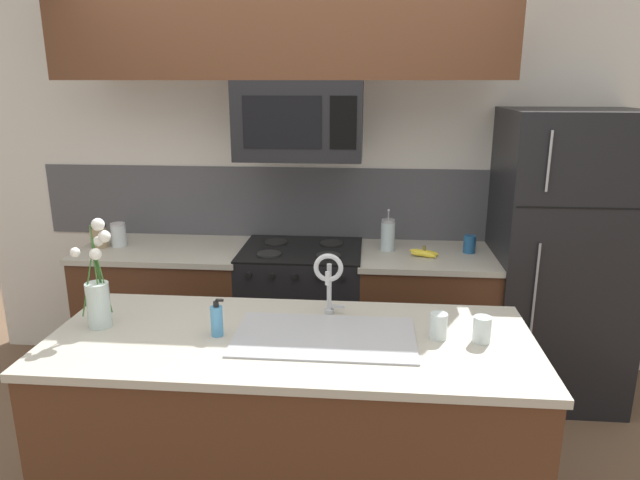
# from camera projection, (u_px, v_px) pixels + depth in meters

# --- Properties ---
(ground_plane) EXTENTS (10.00, 10.00, 0.00)m
(ground_plane) POSITION_uv_depth(u_px,v_px,m) (282.00, 465.00, 2.99)
(ground_plane) COLOR brown
(rear_partition) EXTENTS (5.20, 0.10, 2.60)m
(rear_partition) POSITION_uv_depth(u_px,v_px,m) (352.00, 180.00, 3.84)
(rear_partition) COLOR silver
(rear_partition) RESTS_ON ground
(splash_band) EXTENTS (3.64, 0.01, 0.48)m
(splash_band) POSITION_uv_depth(u_px,v_px,m) (307.00, 203.00, 3.86)
(splash_band) COLOR #4C4C51
(splash_band) RESTS_ON rear_partition
(back_counter_left) EXTENTS (1.06, 0.65, 0.91)m
(back_counter_left) POSITION_uv_depth(u_px,v_px,m) (169.00, 312.00, 3.81)
(back_counter_left) COLOR #4C2B19
(back_counter_left) RESTS_ON ground
(back_counter_right) EXTENTS (0.85, 0.65, 0.91)m
(back_counter_right) POSITION_uv_depth(u_px,v_px,m) (424.00, 321.00, 3.67)
(back_counter_right) COLOR #4C2B19
(back_counter_right) RESTS_ON ground
(stove_range) EXTENTS (0.76, 0.64, 0.93)m
(stove_range) POSITION_uv_depth(u_px,v_px,m) (302.00, 316.00, 3.73)
(stove_range) COLOR black
(stove_range) RESTS_ON ground
(microwave) EXTENTS (0.74, 0.40, 0.46)m
(microwave) POSITION_uv_depth(u_px,v_px,m) (300.00, 120.00, 3.37)
(microwave) COLOR black
(upper_cabinet_band) EXTENTS (2.61, 0.34, 0.60)m
(upper_cabinet_band) POSITION_uv_depth(u_px,v_px,m) (280.00, 25.00, 3.21)
(upper_cabinet_band) COLOR #4C2B19
(refrigerator) EXTENTS (0.79, 0.74, 1.79)m
(refrigerator) POSITION_uv_depth(u_px,v_px,m) (559.00, 258.00, 3.50)
(refrigerator) COLOR black
(refrigerator) RESTS_ON ground
(storage_jar_tall) EXTENTS (0.11, 0.11, 0.15)m
(storage_jar_tall) POSITION_uv_depth(u_px,v_px,m) (99.00, 236.00, 3.67)
(storage_jar_tall) COLOR #997F5B
(storage_jar_tall) RESTS_ON back_counter_left
(storage_jar_medium) EXTENTS (0.10, 0.10, 0.15)m
(storage_jar_medium) POSITION_uv_depth(u_px,v_px,m) (118.00, 235.00, 3.69)
(storage_jar_medium) COLOR silver
(storage_jar_medium) RESTS_ON back_counter_left
(banana_bunch) EXTENTS (0.19, 0.12, 0.08)m
(banana_bunch) POSITION_uv_depth(u_px,v_px,m) (424.00, 253.00, 3.48)
(banana_bunch) COLOR yellow
(banana_bunch) RESTS_ON back_counter_right
(french_press) EXTENTS (0.09, 0.09, 0.27)m
(french_press) POSITION_uv_depth(u_px,v_px,m) (388.00, 235.00, 3.60)
(french_press) COLOR silver
(french_press) RESTS_ON back_counter_right
(coffee_tin) EXTENTS (0.08, 0.08, 0.11)m
(coffee_tin) POSITION_uv_depth(u_px,v_px,m) (469.00, 244.00, 3.56)
(coffee_tin) COLOR #1E5184
(coffee_tin) RESTS_ON back_counter_right
(island_counter) EXTENTS (2.04, 0.83, 0.91)m
(island_counter) POSITION_uv_depth(u_px,v_px,m) (292.00, 430.00, 2.53)
(island_counter) COLOR #4C2B19
(island_counter) RESTS_ON ground
(kitchen_sink) EXTENTS (0.76, 0.44, 0.16)m
(kitchen_sink) POSITION_uv_depth(u_px,v_px,m) (325.00, 352.00, 2.41)
(kitchen_sink) COLOR #ADAFB5
(kitchen_sink) RESTS_ON island_counter
(sink_faucet) EXTENTS (0.14, 0.14, 0.31)m
(sink_faucet) POSITION_uv_depth(u_px,v_px,m) (329.00, 276.00, 2.55)
(sink_faucet) COLOR #B7BABF
(sink_faucet) RESTS_ON island_counter
(dish_soap_bottle) EXTENTS (0.06, 0.05, 0.16)m
(dish_soap_bottle) POSITION_uv_depth(u_px,v_px,m) (217.00, 320.00, 2.39)
(dish_soap_bottle) COLOR #4C93C6
(dish_soap_bottle) RESTS_ON island_counter
(drinking_glass) EXTENTS (0.07, 0.07, 0.11)m
(drinking_glass) POSITION_uv_depth(u_px,v_px,m) (438.00, 326.00, 2.37)
(drinking_glass) COLOR silver
(drinking_glass) RESTS_ON island_counter
(spare_glass) EXTENTS (0.07, 0.07, 0.11)m
(spare_glass) POSITION_uv_depth(u_px,v_px,m) (482.00, 329.00, 2.34)
(spare_glass) COLOR silver
(spare_glass) RESTS_ON island_counter
(flower_vase) EXTENTS (0.15, 0.12, 0.48)m
(flower_vase) POSITION_uv_depth(u_px,v_px,m) (98.00, 295.00, 2.46)
(flower_vase) COLOR silver
(flower_vase) RESTS_ON island_counter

